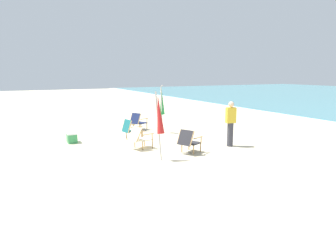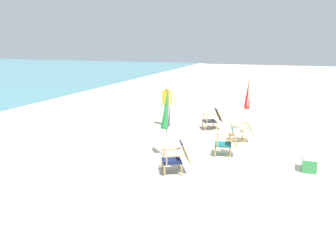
# 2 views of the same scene
# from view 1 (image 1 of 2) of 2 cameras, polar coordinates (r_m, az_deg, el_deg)

# --- Properties ---
(ground_plane) EXTENTS (80.00, 80.00, 0.00)m
(ground_plane) POSITION_cam_1_polar(r_m,az_deg,el_deg) (10.68, -6.94, -4.26)
(ground_plane) COLOR beige
(surf_band) EXTENTS (80.00, 1.10, 0.06)m
(surf_band) POSITION_cam_1_polar(r_m,az_deg,el_deg) (17.89, 29.30, 0.43)
(surf_band) COLOR white
(surf_band) RESTS_ON ground
(beach_chair_far_center) EXTENTS (0.83, 0.90, 0.80)m
(beach_chair_far_center) POSITION_cam_1_polar(r_m,az_deg,el_deg) (9.93, 3.95, -2.78)
(beach_chair_far_center) COLOR #28282D
(beach_chair_far_center) RESTS_ON ground
(beach_chair_back_right) EXTENTS (0.68, 0.75, 0.82)m
(beach_chair_back_right) POSITION_cam_1_polar(r_m,az_deg,el_deg) (12.00, -7.14, -0.55)
(beach_chair_back_right) COLOR #196066
(beach_chair_back_right) RESTS_ON ground
(beach_chair_mid_center) EXTENTS (0.83, 0.88, 0.81)m
(beach_chair_mid_center) POSITION_cam_1_polar(r_m,az_deg,el_deg) (13.96, -5.76, 0.97)
(beach_chair_mid_center) COLOR #19234C
(beach_chair_mid_center) RESTS_ON ground
(beach_chair_front_right) EXTENTS (0.74, 0.88, 0.78)m
(beach_chair_front_right) POSITION_cam_1_polar(r_m,az_deg,el_deg) (10.52, -5.42, -2.09)
(beach_chair_front_right) COLOR beige
(beach_chair_front_right) RESTS_ON ground
(umbrella_furled_red) EXTENTS (0.40, 0.33, 2.12)m
(umbrella_furled_red) POSITION_cam_1_polar(r_m,az_deg,el_deg) (8.96, -1.68, 2.09)
(umbrella_furled_red) COLOR #B7B2A8
(umbrella_furled_red) RESTS_ON ground
(umbrella_furled_green) EXTENTS (0.40, 0.39, 2.12)m
(umbrella_furled_green) POSITION_cam_1_polar(r_m,az_deg,el_deg) (13.10, -1.18, 4.64)
(umbrella_furled_green) COLOR #B7B2A8
(umbrella_furled_green) RESTS_ON ground
(person_near_chairs) EXTENTS (0.28, 0.38, 1.63)m
(person_near_chairs) POSITION_cam_1_polar(r_m,az_deg,el_deg) (10.99, 11.82, 0.48)
(person_near_chairs) COLOR #383842
(person_near_chairs) RESTS_ON ground
(cooler_box) EXTENTS (0.49, 0.35, 0.40)m
(cooler_box) POSITION_cam_1_polar(r_m,az_deg,el_deg) (12.00, -17.85, -2.09)
(cooler_box) COLOR #338C4C
(cooler_box) RESTS_ON ground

